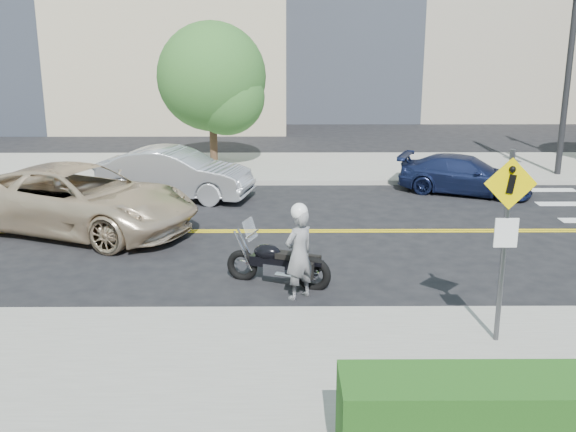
% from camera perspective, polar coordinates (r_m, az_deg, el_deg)
% --- Properties ---
extents(ground_plane, '(120.00, 120.00, 0.00)m').
position_cam_1_polar(ground_plane, '(16.62, -3.42, -1.30)').
color(ground_plane, black).
rests_on(ground_plane, ground).
extents(sidewalk_near, '(60.00, 5.00, 0.15)m').
position_cam_1_polar(sidewalk_near, '(9.68, -5.77, -13.93)').
color(sidewalk_near, '#9E9B91').
rests_on(sidewalk_near, ground_plane).
extents(sidewalk_far, '(60.00, 5.00, 0.15)m').
position_cam_1_polar(sidewalk_far, '(23.88, -2.50, 4.13)').
color(sidewalk_far, '#9E9B91').
rests_on(sidewalk_far, ground_plane).
extents(pedestrian_sign, '(0.78, 0.08, 3.00)m').
position_cam_1_polar(pedestrian_sign, '(10.52, 17.98, -1.02)').
color(pedestrian_sign, '#4C4C51').
rests_on(pedestrian_sign, sidewalk_near).
extents(motorcyclist, '(0.74, 0.71, 1.82)m').
position_cam_1_polar(motorcyclist, '(12.29, 0.94, -3.02)').
color(motorcyclist, '#B8B8BD').
rests_on(motorcyclist, ground).
extents(motorcycle, '(2.16, 1.30, 1.26)m').
position_cam_1_polar(motorcycle, '(13.04, -0.83, -3.18)').
color(motorcycle, black).
rests_on(motorcycle, ground).
extents(suv, '(6.47, 4.74, 1.63)m').
position_cam_1_polar(suv, '(17.13, -17.22, 1.36)').
color(suv, beige).
rests_on(suv, ground).
extents(parked_car_silver, '(4.72, 2.52, 1.48)m').
position_cam_1_polar(parked_car_silver, '(19.92, -9.57, 3.56)').
color(parked_car_silver, '#B7BAC0').
rests_on(parked_car_silver, ground).
extents(parked_car_blue, '(4.24, 2.98, 1.14)m').
position_cam_1_polar(parked_car_blue, '(20.97, 14.75, 3.39)').
color(parked_car_blue, '#18224A').
rests_on(parked_car_blue, ground).
extents(tree_far_a, '(3.73, 3.73, 5.09)m').
position_cam_1_polar(tree_far_a, '(23.63, -6.49, 11.64)').
color(tree_far_a, '#382619').
rests_on(tree_far_a, ground).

